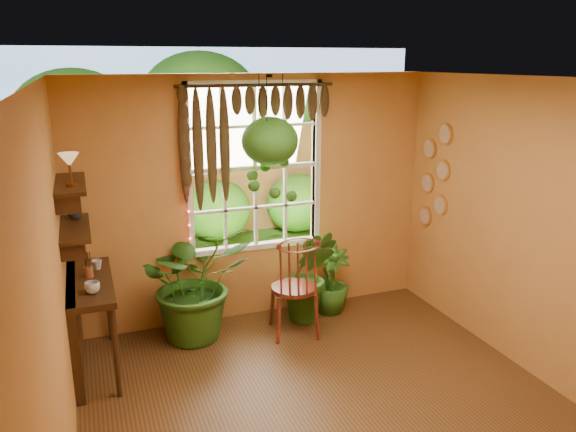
# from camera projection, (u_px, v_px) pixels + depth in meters

# --- Properties ---
(floor) EXTENTS (4.50, 4.50, 0.00)m
(floor) POSITION_uv_depth(u_px,v_px,m) (342.00, 426.00, 4.50)
(floor) COLOR brown
(floor) RESTS_ON ground
(ceiling) EXTENTS (4.50, 4.50, 0.00)m
(ceiling) POSITION_uv_depth(u_px,v_px,m) (352.00, 80.00, 3.78)
(ceiling) COLOR white
(ceiling) RESTS_ON wall_back
(wall_back) EXTENTS (4.00, 0.00, 4.00)m
(wall_back) POSITION_uv_depth(u_px,v_px,m) (256.00, 199.00, 6.17)
(wall_back) COLOR #D38D48
(wall_back) RESTS_ON floor
(wall_left) EXTENTS (0.00, 4.50, 4.50)m
(wall_left) POSITION_uv_depth(u_px,v_px,m) (56.00, 308.00, 3.47)
(wall_left) COLOR #D38D48
(wall_left) RESTS_ON floor
(wall_right) EXTENTS (0.00, 4.50, 4.50)m
(wall_right) POSITION_uv_depth(u_px,v_px,m) (557.00, 239.00, 4.81)
(wall_right) COLOR #D38D48
(wall_right) RESTS_ON floor
(window) EXTENTS (1.52, 0.10, 1.86)m
(window) POSITION_uv_depth(u_px,v_px,m) (255.00, 168.00, 6.11)
(window) COLOR white
(window) RESTS_ON wall_back
(valance_vine) EXTENTS (1.70, 0.12, 1.10)m
(valance_vine) POSITION_uv_depth(u_px,v_px,m) (250.00, 115.00, 5.81)
(valance_vine) COLOR #38220F
(valance_vine) RESTS_ON window
(string_lights) EXTENTS (0.03, 0.03, 1.54)m
(string_lights) POSITION_uv_depth(u_px,v_px,m) (187.00, 169.00, 5.75)
(string_lights) COLOR #FF2633
(string_lights) RESTS_ON window
(wall_plates) EXTENTS (0.04, 0.32, 1.10)m
(wall_plates) POSITION_uv_depth(u_px,v_px,m) (435.00, 177.00, 6.37)
(wall_plates) COLOR #FAE7CC
(wall_plates) RESTS_ON wall_right
(counter_ledge) EXTENTS (0.40, 1.20, 0.90)m
(counter_ledge) POSITION_uv_depth(u_px,v_px,m) (80.00, 317.00, 5.16)
(counter_ledge) COLOR #38220F
(counter_ledge) RESTS_ON floor
(shelf_lower) EXTENTS (0.25, 0.90, 0.04)m
(shelf_lower) POSITION_uv_depth(u_px,v_px,m) (75.00, 228.00, 4.94)
(shelf_lower) COLOR #38220F
(shelf_lower) RESTS_ON wall_left
(shelf_upper) EXTENTS (0.25, 0.90, 0.04)m
(shelf_upper) POSITION_uv_depth(u_px,v_px,m) (70.00, 184.00, 4.83)
(shelf_upper) COLOR #38220F
(shelf_upper) RESTS_ON wall_left
(backyard) EXTENTS (14.00, 10.00, 12.00)m
(backyard) POSITION_uv_depth(u_px,v_px,m) (195.00, 146.00, 10.44)
(backyard) COLOR #2B5B1A
(backyard) RESTS_ON ground
(windsor_chair) EXTENTS (0.56, 0.59, 1.30)m
(windsor_chair) POSITION_uv_depth(u_px,v_px,m) (295.00, 301.00, 5.92)
(windsor_chair) COLOR maroon
(windsor_chair) RESTS_ON floor
(potted_plant_left) EXTENTS (1.23, 1.10, 1.26)m
(potted_plant_left) POSITION_uv_depth(u_px,v_px,m) (196.00, 281.00, 5.79)
(potted_plant_left) COLOR #215015
(potted_plant_left) RESTS_ON floor
(potted_plant_mid) EXTENTS (0.72, 0.66, 1.07)m
(potted_plant_mid) POSITION_uv_depth(u_px,v_px,m) (309.00, 275.00, 6.21)
(potted_plant_mid) COLOR #215015
(potted_plant_mid) RESTS_ON floor
(potted_plant_right) EXTENTS (0.52, 0.52, 0.78)m
(potted_plant_right) POSITION_uv_depth(u_px,v_px,m) (330.00, 280.00, 6.45)
(potted_plant_right) COLOR #215015
(potted_plant_right) RESTS_ON floor
(hanging_basket) EXTENTS (0.59, 0.59, 1.32)m
(hanging_basket) POSITION_uv_depth(u_px,v_px,m) (270.00, 149.00, 5.76)
(hanging_basket) COLOR black
(hanging_basket) RESTS_ON ceiling
(cup_a) EXTENTS (0.15, 0.15, 0.10)m
(cup_a) POSITION_uv_depth(u_px,v_px,m) (92.00, 288.00, 4.80)
(cup_a) COLOR silver
(cup_a) RESTS_ON counter_ledge
(cup_b) EXTENTS (0.11, 0.11, 0.09)m
(cup_b) POSITION_uv_depth(u_px,v_px,m) (97.00, 265.00, 5.35)
(cup_b) COLOR beige
(cup_b) RESTS_ON counter_ledge
(brush_jar) EXTENTS (0.08, 0.08, 0.31)m
(brush_jar) POSITION_uv_depth(u_px,v_px,m) (88.00, 265.00, 5.14)
(brush_jar) COLOR brown
(brush_jar) RESTS_ON counter_ledge
(shelf_vase) EXTENTS (0.13, 0.13, 0.13)m
(shelf_vase) POSITION_uv_depth(u_px,v_px,m) (74.00, 212.00, 5.16)
(shelf_vase) COLOR #B2AD99
(shelf_vase) RESTS_ON shelf_lower
(tiffany_lamp) EXTENTS (0.17, 0.17, 0.28)m
(tiffany_lamp) POSITION_uv_depth(u_px,v_px,m) (69.00, 162.00, 4.60)
(tiffany_lamp) COLOR brown
(tiffany_lamp) RESTS_ON shelf_upper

